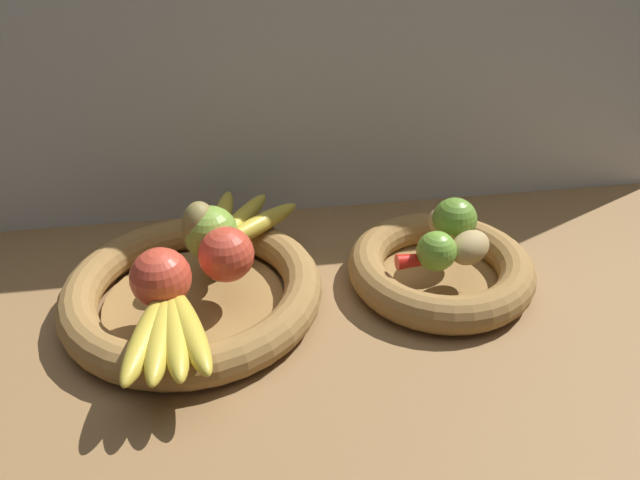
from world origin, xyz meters
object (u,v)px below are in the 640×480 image
Objects in this scene: lime_far at (455,220)px; potato_back at (447,225)px; banana_bunch_front at (168,329)px; apple_green_back at (211,233)px; lime_near at (436,251)px; chili_pepper at (444,256)px; fruit_bowl_right at (440,269)px; potato_small at (470,248)px; apple_red_right at (226,254)px; banana_bunch_back at (239,222)px; fruit_bowl_left at (193,291)px; pear_brown at (200,230)px; apple_red_front at (161,278)px.

potato_back is at bearing 152.74° from lime_far.
banana_bunch_front is 44.63cm from lime_far.
potato_back is at bearing -0.66° from apple_green_back.
chili_pepper is at bearing 30.79° from lime_near.
potato_small reaches higher than fruit_bowl_right.
banana_bunch_back is (1.94, 12.38, -2.39)cm from apple_red_right.
lime_near is at bearing -5.89° from fruit_bowl_left.
apple_red_right is 0.40× the size of banana_bunch_back.
potato_back is at bearing 22.95° from banana_bunch_front.
banana_bunch_back is at bearing 151.93° from chili_pepper.
potato_back reaches higher than banana_bunch_front.
potato_back is (36.67, -0.78, -2.04)cm from pear_brown.
fruit_bowl_left is at bearing -174.87° from lime_far.
fruit_bowl_left is at bearing 173.12° from chili_pepper.
banana_bunch_back is at bearing 58.23° from apple_red_front.
potato_back is at bearing 13.10° from apple_red_front.
lime_near reaches higher than chili_pepper.
apple_red_right is at bearing 175.81° from lime_near.
fruit_bowl_left is at bearing -125.42° from apple_green_back.
potato_small is (32.34, -13.89, 0.94)cm from banana_bunch_back.
lime_far is at bearing 12.21° from apple_red_front.
lime_near is at bearing -173.33° from potato_small.
banana_bunch_front is 39.32cm from chili_pepper.
lime_far is (36.17, -0.88, -0.57)cm from apple_green_back.
apple_red_front is 0.56× the size of chili_pepper.
fruit_bowl_left is 5.48× the size of lime_far.
fruit_bowl_left is 2.60× the size of chili_pepper.
lime_far reaches higher than lime_near.
lime_far is at bearing 8.22° from apple_red_right.
fruit_bowl_right is 3.54× the size of apple_green_back.
banana_bunch_back is (-29.42, 10.98, 4.29)cm from fruit_bowl_right.
apple_green_back is at bearing 168.61° from potato_small.
potato_small is (34.28, -1.51, -1.45)cm from apple_red_right.
chili_pepper is at bearing -25.29° from banana_bunch_back.
fruit_bowl_right is at bearing -20.46° from banana_bunch_back.
lime_near is (34.21, -3.53, 5.71)cm from fruit_bowl_left.
pear_brown is 0.46× the size of banana_bunch_back.
apple_red_front is 19.73cm from banana_bunch_back.
banana_bunch_front is at bearing -166.20° from potato_small.
fruit_bowl_right is 41.04cm from banana_bunch_front.
fruit_bowl_left is 5.08× the size of potato_back.
lime_far is at bearing -27.26° from potato_back.
lime_near is at bearing 14.81° from banana_bunch_front.
apple_green_back reaches higher than chili_pepper.
pear_brown is 1.20× the size of potato_back.
potato_small is 5.32cm from lime_near.
lime_far is (-0.17, 6.44, 0.99)cm from potato_small.
chili_pepper is (38.98, 3.09, -2.77)cm from apple_red_front.
potato_back is (-1.09, 6.92, -0.06)cm from potato_small.
fruit_bowl_left is at bearing 164.90° from apple_red_right.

